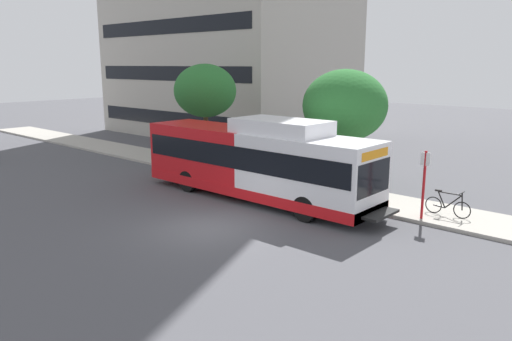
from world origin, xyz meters
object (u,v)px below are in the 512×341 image
Objects in this scene: street_tree_near_stop at (345,106)px; street_tree_mid_block at (205,91)px; bicycle_parked at (448,205)px; transit_bus at (256,162)px; bus_stop_sign_pole at (424,180)px.

street_tree_mid_block is at bearing 89.36° from street_tree_near_stop.
street_tree_near_stop is (1.27, 5.53, 3.44)m from bicycle_parked.
transit_bus reaches higher than bicycle_parked.
transit_bus is at bearing 110.26° from bicycle_parked.
bus_stop_sign_pole is 5.90m from street_tree_near_stop.
bus_stop_sign_pole is 1.58m from bicycle_parked.
street_tree_mid_block is (1.38, 15.16, 3.77)m from bicycle_parked.
street_tree_mid_block reaches higher than street_tree_near_stop.
bicycle_parked is at bearing -95.21° from street_tree_mid_block.
street_tree_mid_block is (2.36, 14.55, 2.68)m from bus_stop_sign_pole.
street_tree_near_stop is (4.02, -1.92, 2.29)m from transit_bus.
transit_bus is 5.01m from street_tree_near_stop.
transit_bus is 2.21× the size of street_tree_near_stop.
street_tree_near_stop is at bearing -90.64° from street_tree_mid_block.
transit_bus is 8.02m from bicycle_parked.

